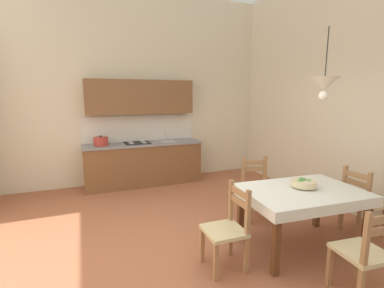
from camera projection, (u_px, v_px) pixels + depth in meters
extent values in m
cube|color=#A86042|center=(192.00, 253.00, 3.44)|extent=(6.17, 6.82, 0.10)
cube|color=beige|center=(138.00, 89.00, 5.98)|extent=(6.17, 0.12, 4.03)
cube|color=beige|center=(370.00, 86.00, 4.12)|extent=(0.12, 6.82, 4.03)
cube|color=brown|center=(144.00, 164.00, 5.91)|extent=(2.41, 0.60, 0.86)
cube|color=gray|center=(143.00, 144.00, 5.83)|extent=(2.44, 0.63, 0.04)
cube|color=silver|center=(140.00, 128.00, 6.05)|extent=(2.41, 0.01, 0.55)
cube|color=brown|center=(140.00, 97.00, 5.79)|extent=(2.21, 0.34, 0.70)
cube|color=black|center=(147.00, 185.00, 5.73)|extent=(2.37, 0.02, 0.09)
cylinder|color=silver|center=(168.00, 141.00, 6.03)|extent=(0.34, 0.34, 0.02)
cylinder|color=silver|center=(166.00, 135.00, 6.14)|extent=(0.02, 0.02, 0.22)
cube|color=black|center=(137.00, 143.00, 5.79)|extent=(0.52, 0.42, 0.01)
cylinder|color=silver|center=(132.00, 143.00, 5.65)|extent=(0.11, 0.11, 0.01)
cylinder|color=silver|center=(144.00, 143.00, 5.74)|extent=(0.11, 0.11, 0.01)
cylinder|color=silver|center=(130.00, 142.00, 5.83)|extent=(0.11, 0.11, 0.01)
cylinder|color=silver|center=(142.00, 141.00, 5.93)|extent=(0.11, 0.11, 0.01)
cylinder|color=#B2382D|center=(101.00, 142.00, 5.50)|extent=(0.28, 0.28, 0.15)
cylinder|color=#B2382D|center=(101.00, 138.00, 5.48)|extent=(0.29, 0.29, 0.02)
sphere|color=black|center=(101.00, 136.00, 5.48)|extent=(0.04, 0.04, 0.04)
cube|color=brown|center=(302.00, 191.00, 3.37)|extent=(1.42, 1.00, 0.02)
cube|color=brown|center=(276.00, 243.00, 2.88)|extent=(0.07, 0.07, 0.73)
cube|color=brown|center=(367.00, 227.00, 3.25)|extent=(0.07, 0.07, 0.73)
cube|color=brown|center=(240.00, 213.00, 3.62)|extent=(0.07, 0.07, 0.73)
cube|color=brown|center=(318.00, 202.00, 3.99)|extent=(0.07, 0.07, 0.73)
cube|color=silver|center=(302.00, 190.00, 3.37)|extent=(1.48, 1.07, 0.00)
cube|color=silver|center=(333.00, 210.00, 2.93)|extent=(1.41, 0.11, 0.12)
cube|color=silver|center=(278.00, 183.00, 3.84)|extent=(1.41, 0.11, 0.12)
cube|color=silver|center=(250.00, 201.00, 3.17)|extent=(0.07, 0.97, 0.12)
cube|color=silver|center=(347.00, 189.00, 3.59)|extent=(0.07, 0.97, 0.12)
cube|color=#D1BC89|center=(362.00, 252.00, 2.60)|extent=(0.46, 0.46, 0.04)
cube|color=#A3754C|center=(329.00, 266.00, 2.76)|extent=(0.05, 0.05, 0.41)
cube|color=#A3754C|center=(358.00, 260.00, 2.86)|extent=(0.05, 0.05, 0.41)
cube|color=#A3754C|center=(363.00, 263.00, 2.37)|extent=(0.05, 0.05, 0.93)
cube|color=#A3754C|center=(383.00, 231.00, 2.38)|extent=(0.32, 0.05, 0.07)
cube|color=#D1BC89|center=(224.00, 231.00, 3.01)|extent=(0.43, 0.43, 0.04)
cube|color=#A3754C|center=(216.00, 262.00, 2.82)|extent=(0.04, 0.04, 0.41)
cube|color=#A3754C|center=(202.00, 245.00, 3.15)|extent=(0.04, 0.04, 0.41)
cube|color=#A3754C|center=(247.00, 232.00, 2.90)|extent=(0.04, 0.04, 0.93)
cube|color=#A3754C|center=(231.00, 218.00, 3.24)|extent=(0.04, 0.04, 0.93)
cube|color=#A3754C|center=(240.00, 192.00, 3.00)|extent=(0.03, 0.32, 0.07)
cube|color=#A3754C|center=(239.00, 202.00, 3.02)|extent=(0.03, 0.32, 0.07)
cube|color=#D1BC89|center=(364.00, 203.00, 3.78)|extent=(0.43, 0.43, 0.04)
cube|color=#A3754C|center=(360.00, 212.00, 4.05)|extent=(0.04, 0.04, 0.41)
cube|color=#A3754C|center=(384.00, 222.00, 3.72)|extent=(0.04, 0.04, 0.41)
cube|color=#A3754C|center=(343.00, 198.00, 3.88)|extent=(0.04, 0.04, 0.93)
cube|color=#A3754C|center=(367.00, 208.00, 3.55)|extent=(0.04, 0.04, 0.93)
cube|color=#A3754C|center=(357.00, 175.00, 3.65)|extent=(0.03, 0.32, 0.07)
cube|color=#A3754C|center=(356.00, 183.00, 3.67)|extent=(0.03, 0.32, 0.07)
cube|color=#D1BC89|center=(258.00, 191.00, 4.25)|extent=(0.51, 0.51, 0.04)
cube|color=#A3754C|center=(273.00, 209.00, 4.14)|extent=(0.05, 0.05, 0.41)
cube|color=#A3754C|center=(250.00, 211.00, 4.09)|extent=(0.05, 0.05, 0.41)
cube|color=#A3754C|center=(264.00, 185.00, 4.45)|extent=(0.05, 0.05, 0.93)
cube|color=#A3754C|center=(243.00, 186.00, 4.39)|extent=(0.05, 0.05, 0.93)
cube|color=#A3754C|center=(254.00, 162.00, 4.35)|extent=(0.32, 0.10, 0.07)
cube|color=#A3754C|center=(254.00, 169.00, 4.37)|extent=(0.32, 0.10, 0.07)
cylinder|color=beige|center=(303.00, 187.00, 3.43)|extent=(0.17, 0.17, 0.02)
cylinder|color=beige|center=(304.00, 183.00, 3.42)|extent=(0.30, 0.30, 0.07)
sphere|color=#4C8E3D|center=(300.00, 183.00, 3.41)|extent=(0.09, 0.09, 0.09)
sphere|color=#4C8E3D|center=(308.00, 183.00, 3.42)|extent=(0.08, 0.08, 0.08)
sphere|color=#4C8E3D|center=(302.00, 181.00, 3.45)|extent=(0.10, 0.10, 0.10)
cylinder|color=black|center=(327.00, 53.00, 3.07)|extent=(0.01, 0.01, 0.57)
cone|color=silver|center=(324.00, 83.00, 3.12)|extent=(0.32, 0.32, 0.14)
sphere|color=white|center=(323.00, 96.00, 3.15)|extent=(0.11, 0.11, 0.11)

